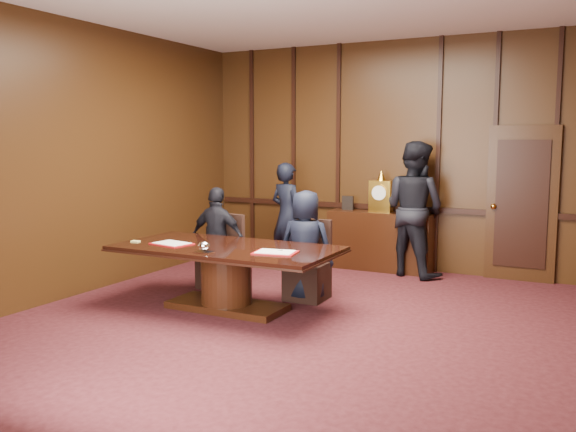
# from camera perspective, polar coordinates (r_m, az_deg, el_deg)

# --- Properties ---
(room) EXTENTS (7.00, 7.04, 3.50)m
(room) POSITION_cam_1_polar(r_m,az_deg,el_deg) (6.45, 0.58, 4.72)
(room) COLOR black
(room) RESTS_ON ground
(sideboard) EXTENTS (1.60, 0.45, 1.54)m
(sideboard) POSITION_cam_1_polar(r_m,az_deg,el_deg) (9.49, 8.63, -2.10)
(sideboard) COLOR black
(sideboard) RESTS_ON ground
(conference_table) EXTENTS (2.62, 1.32, 0.76)m
(conference_table) POSITION_cam_1_polar(r_m,az_deg,el_deg) (7.22, -5.79, -4.78)
(conference_table) COLOR black
(conference_table) RESTS_ON ground
(folder_left) EXTENTS (0.52, 0.41, 0.02)m
(folder_left) POSITION_cam_1_polar(r_m,az_deg,el_deg) (7.39, -10.81, -2.55)
(folder_left) COLOR #AE1013
(folder_left) RESTS_ON conference_table
(folder_right) EXTENTS (0.51, 0.40, 0.02)m
(folder_right) POSITION_cam_1_polar(r_m,az_deg,el_deg) (6.70, -1.19, -3.41)
(folder_right) COLOR #AE1013
(folder_right) RESTS_ON conference_table
(inkstand) EXTENTS (0.20, 0.14, 0.12)m
(inkstand) POSITION_cam_1_polar(r_m,az_deg,el_deg) (6.79, -7.87, -2.94)
(inkstand) COLOR white
(inkstand) RESTS_ON conference_table
(notepad) EXTENTS (0.11, 0.08, 0.01)m
(notepad) POSITION_cam_1_polar(r_m,az_deg,el_deg) (7.66, -14.08, -2.31)
(notepad) COLOR #EDE174
(notepad) RESTS_ON conference_table
(chair_left) EXTENTS (0.56, 0.56, 0.99)m
(chair_left) POSITION_cam_1_polar(r_m,az_deg,el_deg) (8.33, -6.24, -4.71)
(chair_left) COLOR black
(chair_left) RESTS_ON ground
(chair_right) EXTENTS (0.49, 0.49, 0.99)m
(chair_right) POSITION_cam_1_polar(r_m,az_deg,el_deg) (7.71, 1.88, -5.63)
(chair_right) COLOR black
(chair_right) RESTS_ON ground
(signatory_left) EXTENTS (0.81, 0.35, 1.37)m
(signatory_left) POSITION_cam_1_polar(r_m,az_deg,el_deg) (8.19, -6.60, -2.10)
(signatory_left) COLOR black
(signatory_left) RESTS_ON ground
(signatory_right) EXTENTS (0.73, 0.53, 1.38)m
(signatory_right) POSITION_cam_1_polar(r_m,az_deg,el_deg) (7.56, 1.65, -2.80)
(signatory_right) COLOR black
(signatory_right) RESTS_ON ground
(witness_left) EXTENTS (0.69, 0.54, 1.65)m
(witness_left) POSITION_cam_1_polar(r_m,az_deg,el_deg) (9.48, -0.10, 0.04)
(witness_left) COLOR black
(witness_left) RESTS_ON ground
(witness_right) EXTENTS (1.17, 1.05, 1.98)m
(witness_right) POSITION_cam_1_polar(r_m,az_deg,el_deg) (9.11, 11.71, 0.65)
(witness_right) COLOR black
(witness_right) RESTS_ON ground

